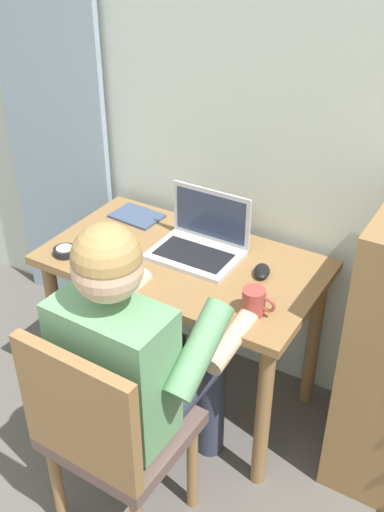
% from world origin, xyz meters
% --- Properties ---
extents(wall_back, '(4.80, 0.05, 2.50)m').
position_xyz_m(wall_back, '(0.00, 2.20, 1.25)').
color(wall_back, silver).
rests_on(wall_back, ground_plane).
extents(curtain_panel, '(0.59, 0.03, 2.25)m').
position_xyz_m(curtain_panel, '(-1.24, 2.13, 1.13)').
color(curtain_panel, '#8EA3B7').
rests_on(curtain_panel, ground_plane).
extents(desk, '(1.08, 0.61, 0.72)m').
position_xyz_m(desk, '(-0.36, 1.83, 0.60)').
color(desk, olive).
rests_on(desk, ground_plane).
extents(chair, '(0.43, 0.41, 0.89)m').
position_xyz_m(chair, '(-0.21, 1.13, 0.50)').
color(chair, brown).
rests_on(chair, ground_plane).
extents(person_seated, '(0.54, 0.59, 1.21)m').
position_xyz_m(person_seated, '(-0.21, 1.32, 0.68)').
color(person_seated, '#33384C').
rests_on(person_seated, ground_plane).
extents(laptop, '(0.34, 0.25, 0.24)m').
position_xyz_m(laptop, '(-0.32, 1.90, 0.77)').
color(laptop, '#B7BABF').
rests_on(laptop, desk).
extents(computer_mouse, '(0.09, 0.11, 0.03)m').
position_xyz_m(computer_mouse, '(-0.05, 1.88, 0.73)').
color(computer_mouse, black).
rests_on(computer_mouse, desk).
extents(desk_clock, '(0.09, 0.09, 0.03)m').
position_xyz_m(desk_clock, '(-0.77, 1.61, 0.73)').
color(desk_clock, black).
rests_on(desk_clock, desk).
extents(notebook_pad, '(0.22, 0.16, 0.01)m').
position_xyz_m(notebook_pad, '(-0.71, 2.01, 0.72)').
color(notebook_pad, '#3D4C6B').
rests_on(notebook_pad, desk).
extents(coffee_mug, '(0.12, 0.08, 0.09)m').
position_xyz_m(coffee_mug, '(0.03, 1.66, 0.76)').
color(coffee_mug, '#9E3D38').
rests_on(coffee_mug, desk).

